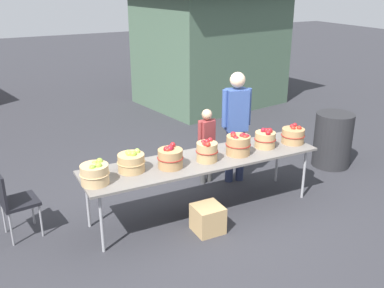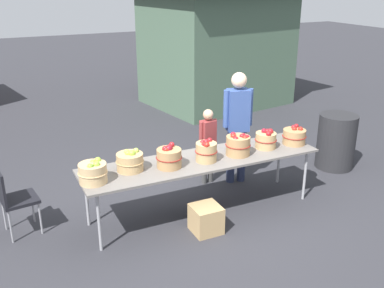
{
  "view_description": "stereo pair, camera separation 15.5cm",
  "coord_description": "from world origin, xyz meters",
  "px_view_note": "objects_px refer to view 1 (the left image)",
  "views": [
    {
      "loc": [
        -2.47,
        -4.51,
        2.91
      ],
      "look_at": [
        0.0,
        0.3,
        0.85
      ],
      "focal_mm": 41.22,
      "sensor_mm": 36.0,
      "label": 1
    },
    {
      "loc": [
        -2.33,
        -4.58,
        2.91
      ],
      "look_at": [
        0.0,
        0.3,
        0.85
      ],
      "focal_mm": 41.22,
      "sensor_mm": 36.0,
      "label": 2
    }
  ],
  "objects_px": {
    "apple_basket_green_1": "(131,162)",
    "produce_crate": "(208,219)",
    "vendor_adult": "(236,119)",
    "folding_chair": "(13,198)",
    "market_table": "(203,161)",
    "apple_basket_red_4": "(293,135)",
    "apple_basket_green_0": "(95,174)",
    "apple_basket_red_2": "(238,144)",
    "apple_basket_red_0": "(170,157)",
    "apple_basket_red_3": "(265,139)",
    "child_customer": "(207,140)",
    "apple_basket_red_1": "(207,151)",
    "trash_barrel": "(333,140)"
  },
  "relations": [
    {
      "from": "child_customer",
      "to": "apple_basket_red_3",
      "type": "bearing_deg",
      "value": 112.45
    },
    {
      "from": "market_table",
      "to": "child_customer",
      "type": "relative_size",
      "value": 2.71
    },
    {
      "from": "apple_basket_red_1",
      "to": "apple_basket_red_3",
      "type": "bearing_deg",
      "value": 3.62
    },
    {
      "from": "child_customer",
      "to": "apple_basket_green_1",
      "type": "bearing_deg",
      "value": 17.21
    },
    {
      "from": "apple_basket_red_0",
      "to": "trash_barrel",
      "type": "bearing_deg",
      "value": 8.04
    },
    {
      "from": "apple_basket_red_1",
      "to": "apple_basket_red_3",
      "type": "relative_size",
      "value": 0.98
    },
    {
      "from": "apple_basket_red_0",
      "to": "apple_basket_red_1",
      "type": "distance_m",
      "value": 0.49
    },
    {
      "from": "trash_barrel",
      "to": "apple_basket_green_1",
      "type": "bearing_deg",
      "value": -174.79
    },
    {
      "from": "apple_basket_red_4",
      "to": "folding_chair",
      "type": "bearing_deg",
      "value": 171.69
    },
    {
      "from": "vendor_adult",
      "to": "produce_crate",
      "type": "xyz_separation_m",
      "value": [
        -1.05,
        -1.07,
        -0.81
      ]
    },
    {
      "from": "apple_basket_green_0",
      "to": "apple_basket_red_4",
      "type": "height_order",
      "value": "apple_basket_green_0"
    },
    {
      "from": "apple_basket_green_0",
      "to": "apple_basket_red_1",
      "type": "height_order",
      "value": "apple_basket_red_1"
    },
    {
      "from": "apple_basket_red_4",
      "to": "child_customer",
      "type": "relative_size",
      "value": 0.29
    },
    {
      "from": "apple_basket_green_1",
      "to": "apple_basket_red_2",
      "type": "xyz_separation_m",
      "value": [
        1.41,
        -0.13,
        0.02
      ]
    },
    {
      "from": "child_customer",
      "to": "folding_chair",
      "type": "distance_m",
      "value": 2.74
    },
    {
      "from": "child_customer",
      "to": "produce_crate",
      "type": "bearing_deg",
      "value": 52.83
    },
    {
      "from": "vendor_adult",
      "to": "child_customer",
      "type": "distance_m",
      "value": 0.53
    },
    {
      "from": "apple_basket_red_0",
      "to": "vendor_adult",
      "type": "xyz_separation_m",
      "value": [
        1.35,
        0.66,
        0.1
      ]
    },
    {
      "from": "trash_barrel",
      "to": "apple_basket_red_0",
      "type": "bearing_deg",
      "value": -171.96
    },
    {
      "from": "vendor_adult",
      "to": "apple_basket_red_0",
      "type": "bearing_deg",
      "value": 37.83
    },
    {
      "from": "apple_basket_green_0",
      "to": "vendor_adult",
      "type": "height_order",
      "value": "vendor_adult"
    },
    {
      "from": "folding_chair",
      "to": "produce_crate",
      "type": "xyz_separation_m",
      "value": [
        2.07,
        -0.94,
        -0.34
      ]
    },
    {
      "from": "produce_crate",
      "to": "folding_chair",
      "type": "bearing_deg",
      "value": 155.7
    },
    {
      "from": "folding_chair",
      "to": "apple_basket_red_3",
      "type": "bearing_deg",
      "value": -106.75
    },
    {
      "from": "apple_basket_green_0",
      "to": "child_customer",
      "type": "xyz_separation_m",
      "value": [
        1.88,
        0.83,
        -0.2
      ]
    },
    {
      "from": "apple_basket_red_0",
      "to": "apple_basket_red_3",
      "type": "height_order",
      "value": "apple_basket_red_0"
    },
    {
      "from": "market_table",
      "to": "apple_basket_red_4",
      "type": "distance_m",
      "value": 1.4
    },
    {
      "from": "apple_basket_green_1",
      "to": "apple_basket_red_1",
      "type": "xyz_separation_m",
      "value": [
        0.94,
        -0.14,
        0.02
      ]
    },
    {
      "from": "apple_basket_green_1",
      "to": "trash_barrel",
      "type": "bearing_deg",
      "value": 5.21
    },
    {
      "from": "apple_basket_red_0",
      "to": "child_customer",
      "type": "bearing_deg",
      "value": 40.32
    },
    {
      "from": "folding_chair",
      "to": "child_customer",
      "type": "bearing_deg",
      "value": -92.14
    },
    {
      "from": "apple_basket_green_1",
      "to": "produce_crate",
      "type": "xyz_separation_m",
      "value": [
        0.75,
        -0.52,
        -0.69
      ]
    },
    {
      "from": "apple_basket_green_1",
      "to": "apple_basket_red_2",
      "type": "relative_size",
      "value": 1.02
    },
    {
      "from": "trash_barrel",
      "to": "apple_basket_red_3",
      "type": "bearing_deg",
      "value": -166.36
    },
    {
      "from": "apple_basket_red_4",
      "to": "produce_crate",
      "type": "bearing_deg",
      "value": -165.5
    },
    {
      "from": "apple_basket_red_3",
      "to": "apple_basket_red_4",
      "type": "relative_size",
      "value": 0.9
    },
    {
      "from": "market_table",
      "to": "apple_basket_green_0",
      "type": "distance_m",
      "value": 1.41
    },
    {
      "from": "apple_basket_red_4",
      "to": "apple_basket_green_0",
      "type": "bearing_deg",
      "value": -179.51
    },
    {
      "from": "apple_basket_red_4",
      "to": "produce_crate",
      "type": "distance_m",
      "value": 1.76
    },
    {
      "from": "vendor_adult",
      "to": "produce_crate",
      "type": "bearing_deg",
      "value": 57.25
    },
    {
      "from": "apple_basket_green_0",
      "to": "apple_basket_red_0",
      "type": "xyz_separation_m",
      "value": [
        0.93,
        0.03,
        0.01
      ]
    },
    {
      "from": "apple_basket_green_1",
      "to": "trash_barrel",
      "type": "xyz_separation_m",
      "value": [
        3.53,
        0.32,
        -0.42
      ]
    },
    {
      "from": "apple_basket_green_1",
      "to": "produce_crate",
      "type": "relative_size",
      "value": 0.99
    },
    {
      "from": "apple_basket_red_2",
      "to": "apple_basket_green_0",
      "type": "bearing_deg",
      "value": -179.67
    },
    {
      "from": "apple_basket_red_0",
      "to": "apple_basket_red_1",
      "type": "relative_size",
      "value": 1.1
    },
    {
      "from": "folding_chair",
      "to": "produce_crate",
      "type": "relative_size",
      "value": 2.54
    },
    {
      "from": "apple_basket_red_1",
      "to": "apple_basket_red_3",
      "type": "distance_m",
      "value": 0.93
    },
    {
      "from": "apple_basket_red_2",
      "to": "vendor_adult",
      "type": "distance_m",
      "value": 0.79
    },
    {
      "from": "vendor_adult",
      "to": "folding_chair",
      "type": "relative_size",
      "value": 1.94
    },
    {
      "from": "apple_basket_red_3",
      "to": "apple_basket_red_4",
      "type": "bearing_deg",
      "value": -4.75
    }
  ]
}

